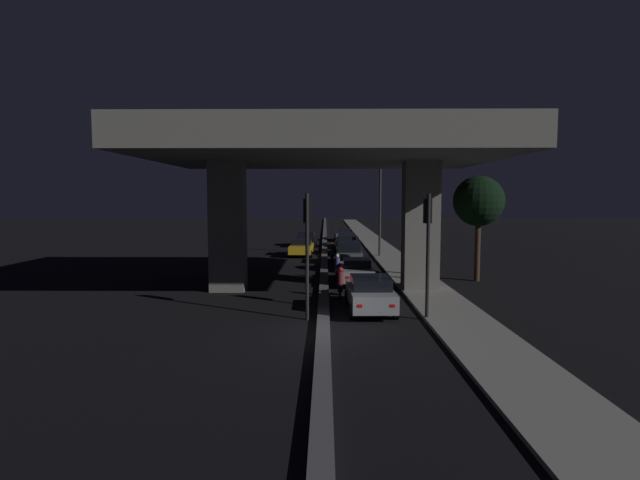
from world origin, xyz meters
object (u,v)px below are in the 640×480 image
Objects in this scene: motorcycle_blue_filtering_far at (332,253)px; pedestrian_on_sidewalk at (408,263)px; traffic_light_right_of_median at (428,234)px; car_silver_second at (356,270)px; car_silver_lead at (370,293)px; traffic_light_left_of_median at (307,234)px; car_white_fifth at (346,239)px; car_black_second_oncoming at (306,238)px; car_dark_green_fourth at (348,245)px; car_grey_third at (349,252)px; motorcycle_white_filtering_mid at (337,268)px; car_taxi_yellow_lead_oncoming at (302,247)px; motorcycle_black_filtering_near at (340,285)px; car_grey_sixth at (343,234)px; street_lamp at (375,201)px.

pedestrian_on_sidewalk reaches higher than motorcycle_blue_filtering_far.
traffic_light_right_of_median is 9.03m from car_silver_second.
pedestrian_on_sidewalk reaches higher than car_silver_lead.
car_white_fifth is at bearing 84.66° from traffic_light_left_of_median.
car_white_fifth is 4.16m from car_black_second_oncoming.
car_dark_green_fourth is (0.00, 21.46, 0.00)m from car_silver_lead.
car_grey_third is 2.20× the size of motorcycle_blue_filtering_far.
car_grey_third is 2.49× the size of motorcycle_white_filtering_mid.
car_silver_second is at bearing 73.58° from traffic_light_left_of_median.
traffic_light_left_of_median is at bearing 163.22° from car_silver_second.
car_taxi_yellow_lead_oncoming is 2.24× the size of motorcycle_black_filtering_near.
traffic_light_right_of_median is at bearing 0.00° from traffic_light_left_of_median.
car_grey_third is at bearing 175.83° from car_dark_green_fourth.
motorcycle_blue_filtering_far is (-1.37, 16.70, -0.18)m from car_silver_lead.
car_taxi_yellow_lead_oncoming is at bearing 93.32° from traffic_light_left_of_median.
car_grey_third reaches higher than car_taxi_yellow_lead_oncoming.
car_silver_lead reaches higher than car_silver_second.
traffic_light_left_of_median is at bearing -179.76° from motorcycle_blue_filtering_far.
car_white_fifth is 1.04× the size of car_black_second_oncoming.
traffic_light_right_of_median is 6.09m from motorcycle_black_filtering_near.
car_grey_sixth is (0.27, 28.16, -0.00)m from car_silver_second.
car_taxi_yellow_lead_oncoming is at bearing 16.57° from motorcycle_white_filtering_mid.
car_silver_lead is at bearing 179.38° from car_grey_sixth.
motorcycle_black_filtering_near is at bearing 173.68° from car_dark_green_fourth.
street_lamp is 5.93m from car_grey_third.
car_grey_third is 0.94× the size of car_white_fifth.
motorcycle_black_filtering_near is 13.78m from motorcycle_blue_filtering_far.
motorcycle_blue_filtering_far reaches higher than car_taxi_yellow_lead_oncoming.
motorcycle_white_filtering_mid reaches higher than car_black_second_oncoming.
traffic_light_right_of_median reaches higher than pedestrian_on_sidewalk.
motorcycle_blue_filtering_far is (1.24, 18.11, -2.79)m from traffic_light_left_of_median.
pedestrian_on_sidewalk is at bearing 19.49° from car_black_second_oncoming.
street_lamp is 11.73m from car_black_second_oncoming.
car_grey_sixth is at bearing -0.90° from car_silver_second.
car_silver_lead is 1.05× the size of car_taxi_yellow_lead_oncoming.
car_dark_green_fourth is at bearing 102.36° from pedestrian_on_sidewalk.
car_grey_sixth is 2.10× the size of motorcycle_black_filtering_near.
car_grey_third reaches higher than car_silver_lead.
car_silver_second is (-0.15, 6.92, -0.05)m from car_silver_lead.
car_grey_third is 13.88m from car_black_second_oncoming.
pedestrian_on_sidewalk is (0.83, 9.51, -2.37)m from traffic_light_right_of_median.
pedestrian_on_sidewalk is at bearing -170.37° from car_dark_green_fourth.
car_silver_lead is 1.04× the size of car_grey_third.
car_dark_green_fourth is 2.38× the size of pedestrian_on_sidewalk.
car_white_fifth is (2.69, 28.77, -2.61)m from traffic_light_left_of_median.
car_silver_second is 4.12m from motorcycle_black_filtering_near.
street_lamp is 17.30m from motorcycle_black_filtering_near.
pedestrian_on_sidewalk is (5.53, 9.51, -2.38)m from traffic_light_left_of_median.
motorcycle_black_filtering_near reaches higher than car_silver_second.
motorcycle_blue_filtering_far is at bearing 3.54° from motorcycle_black_filtering_near.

